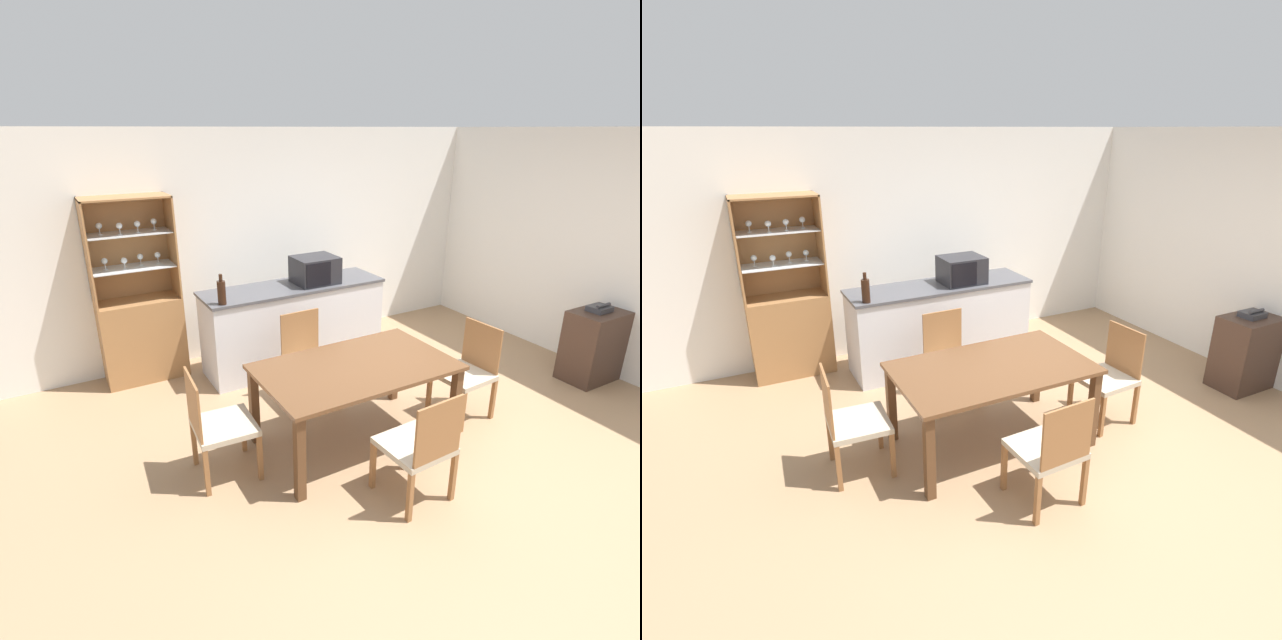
% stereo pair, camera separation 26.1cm
% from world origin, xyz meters
% --- Properties ---
extents(ground_plane, '(18.00, 18.00, 0.00)m').
position_xyz_m(ground_plane, '(0.00, 0.00, 0.00)').
color(ground_plane, '#A37F5B').
extents(wall_back, '(6.80, 0.06, 2.55)m').
position_xyz_m(wall_back, '(0.00, 2.63, 1.27)').
color(wall_back, white).
rests_on(wall_back, ground_plane).
extents(wall_right, '(0.06, 4.60, 2.55)m').
position_xyz_m(wall_right, '(2.58, 0.30, 1.27)').
color(wall_right, white).
rests_on(wall_right, ground_plane).
extents(kitchen_counter, '(2.04, 0.61, 0.93)m').
position_xyz_m(kitchen_counter, '(-0.31, 1.91, 0.47)').
color(kitchen_counter, silver).
rests_on(kitchen_counter, ground_plane).
extents(display_cabinet, '(0.83, 0.40, 1.93)m').
position_xyz_m(display_cabinet, '(-1.86, 2.41, 0.58)').
color(display_cabinet, '#A37042').
rests_on(display_cabinet, ground_plane).
extents(dining_table, '(1.60, 0.95, 0.72)m').
position_xyz_m(dining_table, '(-0.57, 0.28, 0.63)').
color(dining_table, brown).
rests_on(dining_table, ground_plane).
extents(dining_chair_head_far, '(0.45, 0.45, 0.88)m').
position_xyz_m(dining_chair_head_far, '(-0.57, 1.10, 0.44)').
color(dining_chair_head_far, '#C1B299').
rests_on(dining_chair_head_far, ground_plane).
extents(dining_chair_side_left_far, '(0.48, 0.48, 0.88)m').
position_xyz_m(dining_chair_side_left_far, '(-1.71, 0.43, 0.44)').
color(dining_chair_side_left_far, '#C1B299').
rests_on(dining_chair_side_left_far, ground_plane).
extents(dining_chair_side_right_near, '(0.48, 0.48, 0.88)m').
position_xyz_m(dining_chair_side_right_near, '(0.57, 0.14, 0.44)').
color(dining_chair_side_right_near, '#C1B299').
rests_on(dining_chair_side_right_near, ground_plane).
extents(dining_chair_head_near, '(0.47, 0.47, 0.88)m').
position_xyz_m(dining_chair_head_near, '(-0.57, -0.54, 0.44)').
color(dining_chair_head_near, '#C1B299').
rests_on(dining_chair_head_near, ground_plane).
extents(microwave, '(0.46, 0.40, 0.29)m').
position_xyz_m(microwave, '(-0.06, 1.88, 1.08)').
color(microwave, '#232328').
rests_on(microwave, kitchen_counter).
extents(wine_bottle, '(0.08, 0.08, 0.30)m').
position_xyz_m(wine_bottle, '(-1.20, 1.69, 1.06)').
color(wine_bottle, black).
rests_on(wine_bottle, kitchen_counter).
extents(side_cabinet, '(0.58, 0.40, 0.77)m').
position_xyz_m(side_cabinet, '(2.26, 0.00, 0.38)').
color(side_cabinet, '#422D23').
rests_on(side_cabinet, ground_plane).
extents(telephone, '(0.23, 0.17, 0.09)m').
position_xyz_m(telephone, '(2.26, 0.01, 0.80)').
color(telephone, '#38383D').
rests_on(telephone, side_cabinet).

